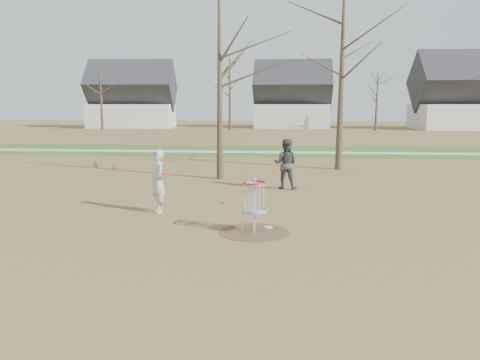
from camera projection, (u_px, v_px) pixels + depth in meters
The scene contains 11 objects.
ground at pixel (254, 232), 11.92m from camera, with size 160.00×160.00×0.00m, color brown.
green_band at pixel (272, 151), 32.56m from camera, with size 160.00×8.00×0.01m, color #2D5119.
footpath at pixel (272, 152), 31.57m from camera, with size 160.00×1.50×0.01m, color #9E9E99.
dirt_circle at pixel (254, 232), 11.92m from camera, with size 1.80×1.80×0.01m, color #47331E.
player_standing at pixel (158, 181), 13.96m from camera, with size 0.69×0.46×1.90m, color #BABABA.
player_throwing at pixel (286, 164), 17.93m from camera, with size 0.93×0.73×1.92m, color #3A3A3F.
disc_grounded at pixel (268, 227), 12.32m from camera, with size 0.22×0.22×0.02m, color white.
discs_in_play at pixel (225, 173), 14.05m from camera, with size 3.40×1.20×0.08m.
disc_golf_basket at pixel (254, 197), 11.77m from camera, with size 0.64×0.64×1.35m.
bare_trees at pixel (294, 82), 46.08m from camera, with size 52.62×44.98×9.00m.
houses_row at pixel (310, 102), 62.63m from camera, with size 56.51×10.01×7.26m.
Camera 1 is at (0.68, -11.53, 3.23)m, focal length 35.00 mm.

